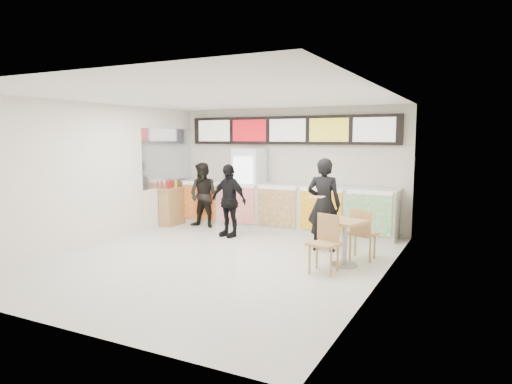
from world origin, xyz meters
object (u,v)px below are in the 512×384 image
Objects in this scene: customer_mid at (228,200)px; cafe_table at (344,234)px; customer_main at (324,205)px; service_counter at (283,207)px; drinks_fridge at (249,188)px; customer_left at (204,195)px; condiment_ledge at (173,206)px.

customer_mid is 0.97× the size of cafe_table.
customer_main is 1.09× the size of cafe_table.
service_counter is 1.03m from drinks_fridge.
drinks_fridge is 1.22× the size of customer_left.
condiment_ledge is (-5.07, 1.78, -0.08)m from cafe_table.
customer_mid reaches higher than customer_left.
service_counter is 3.33× the size of customer_mid.
customer_mid is 3.30m from cafe_table.
condiment_ledge is (-2.82, -0.66, -0.08)m from service_counter.
customer_left is at bearing 4.03° from condiment_ledge.
cafe_table is at bearing -47.34° from service_counter.
customer_main is 1.18m from cafe_table.
condiment_ledge is at bearing -177.96° from customer_left.
cafe_table is at bearing 123.38° from customer_main.
condiment_ledge is (-4.39, 0.89, -0.44)m from customer_main.
customer_mid reaches higher than condiment_ledge.
customer_mid is (-2.38, 0.31, -0.10)m from customer_main.
customer_left is 4.56m from cafe_table.
customer_main is 1.12× the size of customer_mid.
customer_left is at bearing 174.42° from cafe_table.
drinks_fridge is at bearing 29.94° from customer_left.
drinks_fridge is at bearing 160.64° from cafe_table.
cafe_table is (0.68, -0.89, -0.37)m from customer_main.
drinks_fridge is 1.16× the size of cafe_table.
service_counter is 1.51m from customer_mid.
customer_left reaches higher than service_counter.
customer_left is (-3.48, 0.95, -0.12)m from customer_main.
customer_left is 1.43× the size of condiment_ledge.
customer_mid is (1.10, -0.64, 0.01)m from customer_left.
cafe_table is at bearing -37.65° from drinks_fridge.
customer_mid is at bearing -16.17° from condiment_ledge.
customer_main is 1.63× the size of condiment_ledge.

